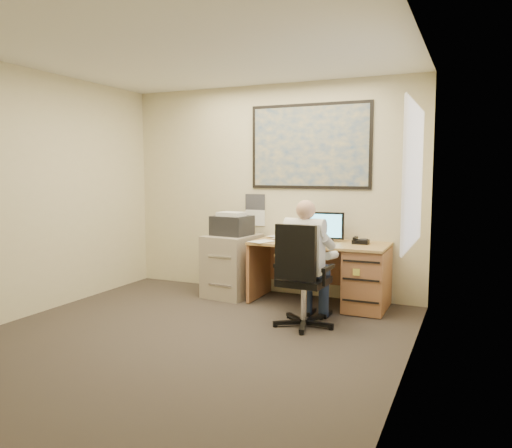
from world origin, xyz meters
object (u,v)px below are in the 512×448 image
at_px(office_chair, 302,297).
at_px(person, 305,263).
at_px(desk, 347,270).
at_px(filing_cabinet, 232,260).

relative_size(office_chair, person, 0.82).
height_order(desk, person, person).
height_order(desk, filing_cabinet, desk).
relative_size(desk, person, 1.23).
xyz_separation_m(office_chair, person, (-0.00, 0.08, 0.34)).
bearing_deg(filing_cabinet, person, -26.69).
relative_size(desk, filing_cabinet, 1.49).
xyz_separation_m(filing_cabinet, office_chair, (1.25, -0.90, -0.15)).
distance_m(desk, person, 0.92).
bearing_deg(office_chair, filing_cabinet, 147.81).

